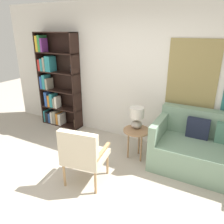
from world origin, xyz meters
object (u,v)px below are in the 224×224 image
object	(u,v)px
couch	(209,151)
table_lamp	(137,116)
bookshelf	(55,85)
side_table	(137,133)
armchair	(82,153)

from	to	relation	value
couch	table_lamp	distance (m)	1.28
bookshelf	side_table	distance (m)	2.38
side_table	table_lamp	bearing A→B (deg)	118.65
couch	bookshelf	bearing A→B (deg)	174.97
side_table	table_lamp	distance (m)	0.30
bookshelf	side_table	size ratio (longest dim) A/B	3.85
armchair	table_lamp	xyz separation A→B (m)	(0.37, 1.09, 0.24)
couch	table_lamp	bearing A→B (deg)	-172.18
bookshelf	table_lamp	world-z (taller)	bookshelf
armchair	couch	bearing A→B (deg)	38.73
armchair	side_table	xyz separation A→B (m)	(0.41, 1.03, -0.05)
armchair	side_table	world-z (taller)	armchair
bookshelf	couch	bearing A→B (deg)	-5.03
armchair	table_lamp	bearing A→B (deg)	71.10
armchair	side_table	size ratio (longest dim) A/B	1.65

